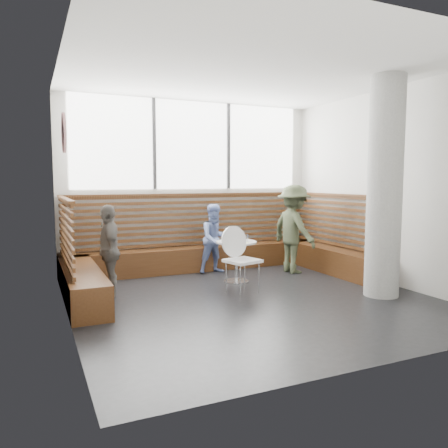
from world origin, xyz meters
name	(u,v)px	position (x,y,z in m)	size (l,w,h in m)	color
room	(253,188)	(0.00, 0.00, 1.60)	(5.00, 5.00, 3.20)	silver
booth	(207,253)	(0.00, 1.77, 0.41)	(5.00, 2.50, 1.44)	#3E220F
concrete_column	(385,188)	(1.85, -0.60, 1.60)	(0.50, 0.50, 3.20)	gray
wall_art	(64,133)	(-2.46, 0.40, 2.30)	(0.50, 0.50, 0.03)	white
cafe_table	(236,253)	(0.25, 1.06, 0.50)	(0.67, 0.67, 0.69)	silver
cafe_chair	(240,253)	(0.03, 0.46, 0.59)	(0.48, 0.47, 1.01)	white
adult_man	(294,229)	(1.56, 1.33, 0.81)	(1.05, 0.60, 1.63)	#414A31
child_back	(215,239)	(0.22, 1.89, 0.64)	(0.62, 0.48, 1.27)	#7389C8
child_left	(109,250)	(-1.84, 1.04, 0.68)	(0.79, 0.33, 1.36)	#605C57
plate_near	(228,240)	(0.15, 1.19, 0.70)	(0.20, 0.20, 0.01)	white
plate_far	(235,239)	(0.31, 1.23, 0.70)	(0.22, 0.22, 0.02)	white
glass_left	(227,239)	(0.07, 1.03, 0.75)	(0.07, 0.07, 0.11)	white
glass_mid	(242,238)	(0.34, 1.01, 0.75)	(0.07, 0.07, 0.11)	white
glass_right	(246,237)	(0.44, 1.05, 0.75)	(0.07, 0.07, 0.11)	white
menu_card	(242,243)	(0.26, 0.87, 0.70)	(0.20, 0.14, 0.00)	#A5C64C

